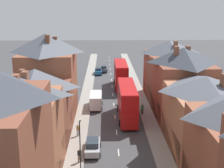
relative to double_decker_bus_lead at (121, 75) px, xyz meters
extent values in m
cube|color=gray|center=(-6.89, -9.00, -2.75)|extent=(2.20, 104.00, 0.14)
cube|color=gray|center=(3.31, -9.00, -2.75)|extent=(2.20, 104.00, 0.14)
cube|color=silver|center=(-1.79, -29.00, -2.81)|extent=(0.14, 1.80, 0.01)
cube|color=silver|center=(-1.79, -23.00, -2.81)|extent=(0.14, 1.80, 0.01)
cube|color=silver|center=(-1.79, -17.00, -2.81)|extent=(0.14, 1.80, 0.01)
cube|color=silver|center=(-1.79, -11.00, -2.81)|extent=(0.14, 1.80, 0.01)
cube|color=silver|center=(-1.79, -5.00, -2.81)|extent=(0.14, 1.80, 0.01)
cube|color=silver|center=(-1.79, 1.00, -2.81)|extent=(0.14, 1.80, 0.01)
cube|color=silver|center=(-1.79, 7.00, -2.81)|extent=(0.14, 1.80, 0.01)
cube|color=silver|center=(-1.79, 13.00, -2.81)|extent=(0.14, 1.80, 0.01)
cube|color=silver|center=(-1.79, 19.00, -2.81)|extent=(0.14, 1.80, 0.01)
cube|color=silver|center=(-1.79, 25.00, -2.81)|extent=(0.14, 1.80, 0.01)
cube|color=silver|center=(-1.79, 31.00, -2.81)|extent=(0.14, 1.80, 0.01)
cube|color=silver|center=(-1.79, 37.00, -2.81)|extent=(0.14, 1.80, 0.01)
cube|color=#A36042|center=(-11.99, -33.70, 1.52)|extent=(8.00, 7.42, 8.68)
cube|color=#1E5133|center=(-8.05, -33.70, -1.22)|extent=(0.12, 6.82, 3.20)
pyramid|color=#565B66|center=(-11.99, -33.70, 6.83)|extent=(8.00, 7.42, 1.93)
cube|color=brown|center=(-11.34, -32.55, 7.40)|extent=(0.60, 0.90, 1.15)
cube|color=brown|center=(-11.41, -35.59, 7.60)|extent=(0.60, 0.90, 1.54)
cube|color=brown|center=(-11.99, -25.40, 0.78)|extent=(8.00, 9.18, 7.19)
cube|color=navy|center=(-8.05, -25.40, -1.22)|extent=(0.12, 8.45, 3.20)
pyramid|color=#565B66|center=(-11.99, -25.40, 5.55)|extent=(8.00, 9.18, 2.35)
cube|color=brown|center=(-13.18, -26.72, 6.24)|extent=(0.60, 0.90, 1.38)
cube|color=#935138|center=(-11.99, -16.42, 2.25)|extent=(8.00, 8.79, 10.13)
cube|color=maroon|center=(-8.05, -16.42, -1.22)|extent=(0.12, 8.09, 3.20)
pyramid|color=#565B66|center=(-11.99, -16.42, 8.75)|extent=(8.00, 8.79, 2.88)
cube|color=brown|center=(-11.51, -18.06, 9.43)|extent=(0.60, 0.90, 1.35)
cube|color=brown|center=(-10.70, -16.34, 9.21)|extent=(0.60, 0.90, 0.92)
cube|color=#B2704C|center=(8.41, -28.29, 0.86)|extent=(8.00, 11.70, 7.36)
cube|color=navy|center=(4.47, -28.29, -1.22)|extent=(0.12, 10.77, 3.20)
pyramid|color=#565B66|center=(8.41, -28.29, 5.45)|extent=(8.00, 11.70, 1.82)
cube|color=brown|center=(9.71, -30.07, 6.24)|extent=(0.60, 0.90, 1.58)
cube|color=brown|center=(8.41, -17.23, 1.53)|extent=(8.00, 10.43, 8.70)
cube|color=#1E5133|center=(4.47, -17.23, -1.22)|extent=(0.12, 9.60, 3.20)
pyramid|color=#383D47|center=(8.41, -17.23, 7.00)|extent=(8.00, 10.43, 2.22)
cube|color=brown|center=(9.11, -16.87, 7.63)|extent=(0.60, 0.90, 1.27)
cube|color=brown|center=(7.06, -18.19, 7.70)|extent=(0.60, 0.90, 1.42)
cube|color=brown|center=(8.41, -7.07, 1.39)|extent=(8.00, 9.89, 8.41)
cube|color=olive|center=(4.47, -7.07, -1.22)|extent=(0.12, 9.10, 3.20)
pyramid|color=#565B66|center=(8.41, -7.07, 6.78)|extent=(8.00, 9.89, 2.38)
cube|color=brown|center=(8.97, -9.30, 7.42)|extent=(0.60, 0.90, 1.29)
cube|color=red|center=(0.01, -0.02, -1.17)|extent=(2.44, 10.80, 2.50)
cube|color=red|center=(0.01, -0.02, 1.23)|extent=(2.44, 10.58, 2.30)
cube|color=red|center=(0.01, -0.02, 2.43)|extent=(2.39, 10.37, 0.10)
cube|color=#28333D|center=(0.01, 5.33, -0.97)|extent=(2.20, 0.10, 1.20)
cube|color=#28333D|center=(0.01, 5.33, 1.33)|extent=(2.20, 0.10, 1.10)
cube|color=#28333D|center=(-1.18, -0.02, -0.92)|extent=(0.06, 9.18, 0.90)
cube|color=#28333D|center=(-1.18, -0.02, 1.33)|extent=(0.06, 9.18, 0.90)
cube|color=yellow|center=(0.01, 5.33, 2.13)|extent=(1.34, 0.08, 0.32)
cylinder|color=black|center=(-1.21, 3.32, -2.32)|extent=(0.30, 1.00, 1.00)
cylinder|color=black|center=(1.23, 3.32, -2.32)|extent=(0.30, 1.00, 1.00)
cylinder|color=black|center=(-1.21, -2.99, -2.32)|extent=(0.30, 1.00, 1.00)
cylinder|color=black|center=(1.23, -2.99, -2.32)|extent=(0.30, 1.00, 1.00)
cube|color=red|center=(0.01, -17.90, -1.17)|extent=(2.44, 10.80, 2.50)
cube|color=red|center=(0.01, -17.90, 1.23)|extent=(2.44, 10.58, 2.30)
cube|color=red|center=(0.01, -17.90, 2.43)|extent=(2.39, 10.37, 0.10)
cube|color=#28333D|center=(0.01, -12.55, -0.97)|extent=(2.20, 0.10, 1.20)
cube|color=#28333D|center=(0.01, -12.55, 1.33)|extent=(2.20, 0.10, 1.10)
cube|color=#28333D|center=(-1.18, -17.90, -0.92)|extent=(0.06, 9.18, 0.90)
cube|color=#28333D|center=(-1.18, -17.90, 1.33)|extent=(0.06, 9.18, 0.90)
cube|color=yellow|center=(0.01, -12.55, 2.13)|extent=(1.34, 0.08, 0.32)
cylinder|color=black|center=(-1.21, -14.55, -2.32)|extent=(0.30, 1.00, 1.00)
cylinder|color=black|center=(1.23, -14.55, -2.32)|extent=(0.30, 1.00, 1.00)
cylinder|color=black|center=(-1.21, -20.87, -2.32)|extent=(0.30, 1.00, 1.00)
cylinder|color=black|center=(1.23, -20.87, -2.32)|extent=(0.30, 1.00, 1.00)
cube|color=silver|center=(1.31, -13.86, -2.17)|extent=(1.70, 4.25, 0.68)
cube|color=#28333D|center=(1.31, -14.08, -1.53)|extent=(1.46, 2.13, 0.60)
cylinder|color=black|center=(0.46, -12.55, -2.51)|extent=(0.20, 0.62, 0.62)
cylinder|color=black|center=(2.16, -12.55, -2.51)|extent=(0.20, 0.62, 0.62)
cylinder|color=black|center=(0.46, -15.18, -2.51)|extent=(0.20, 0.62, 0.62)
cylinder|color=black|center=(2.16, -15.18, -2.51)|extent=(0.20, 0.62, 0.62)
cube|color=#B7BABF|center=(-4.89, -28.80, -2.13)|extent=(1.70, 4.35, 0.75)
cube|color=#28333D|center=(-4.89, -29.02, -1.46)|extent=(1.46, 2.18, 0.60)
cylinder|color=black|center=(-5.74, -27.45, -2.51)|extent=(0.20, 0.62, 0.62)
cylinder|color=black|center=(-4.04, -27.45, -2.51)|extent=(0.20, 0.62, 0.62)
cylinder|color=black|center=(-5.74, -30.15, -2.51)|extent=(0.20, 0.62, 0.62)
cylinder|color=black|center=(-4.04, -30.15, -2.51)|extent=(0.20, 0.62, 0.62)
cube|color=#4C515B|center=(-3.59, 15.52, -2.14)|extent=(1.70, 4.36, 0.73)
cube|color=#28333D|center=(-3.59, 15.30, -1.47)|extent=(1.46, 2.18, 0.60)
cylinder|color=black|center=(-4.44, 16.87, -2.51)|extent=(0.20, 0.62, 0.62)
cylinder|color=black|center=(-2.74, 16.87, -2.51)|extent=(0.20, 0.62, 0.62)
cylinder|color=black|center=(-4.44, 14.17, -2.51)|extent=(0.20, 0.62, 0.62)
cylinder|color=black|center=(-2.74, 14.17, -2.51)|extent=(0.20, 0.62, 0.62)
cube|color=#236093|center=(-4.89, 12.76, -2.12)|extent=(1.70, 4.12, 0.78)
cube|color=#28333D|center=(-4.89, 12.55, -1.43)|extent=(1.46, 2.06, 0.60)
cylinder|color=black|center=(-5.74, 14.04, -2.51)|extent=(0.20, 0.62, 0.62)
cylinder|color=black|center=(-4.04, 14.04, -2.51)|extent=(0.20, 0.62, 0.62)
cylinder|color=black|center=(-5.74, 11.48, -2.51)|extent=(0.20, 0.62, 0.62)
cylinder|color=black|center=(-4.04, 11.48, -2.51)|extent=(0.20, 0.62, 0.62)
cube|color=#236093|center=(1.31, 9.50, -2.13)|extent=(1.70, 4.27, 0.75)
cube|color=#28333D|center=(1.31, 9.29, -1.45)|extent=(1.46, 2.14, 0.60)
cylinder|color=black|center=(0.46, 10.83, -2.51)|extent=(0.20, 0.62, 0.62)
cylinder|color=black|center=(2.16, 10.83, -2.51)|extent=(0.20, 0.62, 0.62)
cylinder|color=black|center=(0.46, 8.18, -2.51)|extent=(0.20, 0.62, 0.62)
cylinder|color=black|center=(2.16, 8.18, -2.51)|extent=(0.20, 0.62, 0.62)
cube|color=white|center=(-4.89, -12.60, -1.46)|extent=(1.96, 5.20, 2.10)
cube|color=#28333D|center=(-4.89, -10.05, -1.16)|extent=(1.76, 0.10, 0.90)
cylinder|color=black|center=(-5.87, -11.04, -2.46)|extent=(0.24, 0.72, 0.72)
cylinder|color=black|center=(-3.91, -11.04, -2.46)|extent=(0.24, 0.72, 0.72)
cylinder|color=black|center=(-5.87, -14.16, -2.46)|extent=(0.24, 0.72, 0.72)
cylinder|color=black|center=(-3.91, -14.16, -2.46)|extent=(0.24, 0.72, 0.72)
sphere|color=tan|center=(3.43, -35.59, -1.18)|extent=(0.22, 0.22, 0.22)
cylinder|color=brown|center=(-6.39, -31.43, -2.26)|extent=(0.14, 0.14, 0.84)
cylinder|color=brown|center=(-6.21, -31.43, -2.26)|extent=(0.14, 0.14, 0.84)
cube|color=black|center=(-6.30, -31.43, -1.57)|extent=(0.36, 0.22, 0.54)
sphere|color=beige|center=(-6.30, -31.43, -1.18)|extent=(0.22, 0.22, 0.22)
cylinder|color=gray|center=(-7.10, -24.37, -2.26)|extent=(0.14, 0.14, 0.84)
cylinder|color=gray|center=(-6.92, -24.37, -2.26)|extent=(0.14, 0.14, 0.84)
cube|color=#A87A38|center=(-7.01, -24.37, -1.57)|extent=(0.36, 0.22, 0.54)
sphere|color=#9E7051|center=(-7.01, -24.37, -1.18)|extent=(0.22, 0.22, 0.22)
cylinder|color=#23232D|center=(2.50, -16.17, -2.26)|extent=(0.14, 0.14, 0.84)
cylinder|color=#23232D|center=(2.68, -16.17, -2.26)|extent=(0.14, 0.14, 0.84)
cube|color=#338447|center=(2.59, -16.17, -1.57)|extent=(0.36, 0.22, 0.54)
sphere|color=#9E7051|center=(2.59, -16.17, -1.18)|extent=(0.22, 0.22, 0.22)
cylinder|color=black|center=(-6.04, -32.82, -0.07)|extent=(0.12, 0.12, 5.50)
cylinder|color=black|center=(-6.04, -32.37, 2.58)|extent=(0.08, 0.90, 0.08)
cube|color=beige|center=(-6.04, -31.92, 2.50)|extent=(0.20, 0.32, 0.20)
camera|label=1|loc=(-3.46, -62.90, 14.68)|focal=50.00mm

